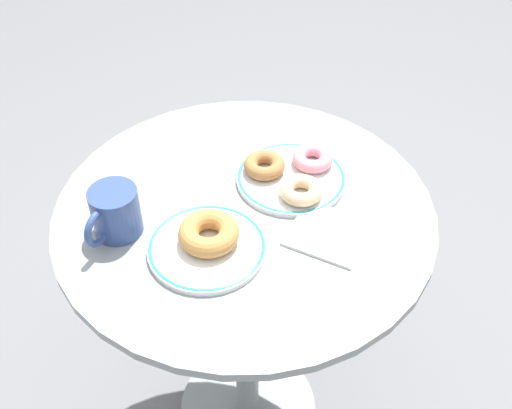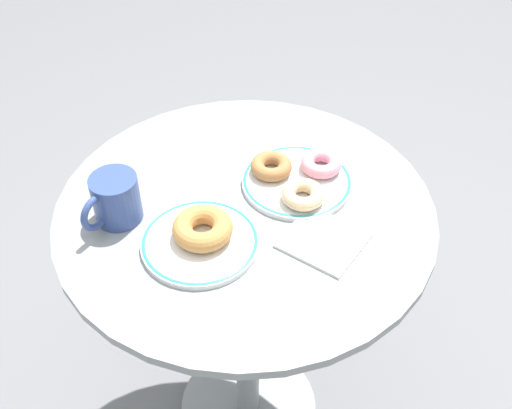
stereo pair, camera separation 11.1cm
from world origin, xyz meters
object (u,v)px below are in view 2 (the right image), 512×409
at_px(donut_cinnamon, 271,166).
at_px(paper_napkin, 323,240).
at_px(coffee_mug, 115,200).
at_px(plate_left, 200,242).
at_px(cafe_table, 246,284).
at_px(donut_glazed, 303,195).
at_px(plate_right, 298,182).
at_px(donut_old_fashioned, 203,228).
at_px(donut_pink_frosted, 321,164).

relative_size(donut_cinnamon, paper_napkin, 0.61).
bearing_deg(coffee_mug, plate_left, -56.04).
relative_size(cafe_table, plate_left, 3.62).
xyz_separation_m(donut_cinnamon, donut_glazed, (0.00, -0.10, 0.00)).
distance_m(paper_napkin, coffee_mug, 0.37).
bearing_deg(plate_right, coffee_mug, 162.91).
xyz_separation_m(donut_glazed, paper_napkin, (-0.02, -0.10, -0.02)).
xyz_separation_m(paper_napkin, coffee_mug, (-0.27, 0.24, 0.04)).
bearing_deg(donut_old_fashioned, cafe_table, 17.86).
relative_size(donut_pink_frosted, donut_cinnamon, 1.00).
bearing_deg(cafe_table, plate_right, -1.60).
distance_m(plate_right, donut_pink_frosted, 0.06).
xyz_separation_m(cafe_table, donut_old_fashioned, (-0.11, -0.03, 0.25)).
distance_m(cafe_table, donut_glazed, 0.27).
relative_size(donut_old_fashioned, paper_napkin, 0.81).
xyz_separation_m(cafe_table, donut_glazed, (0.09, -0.05, 0.25)).
bearing_deg(plate_left, donut_cinnamon, 22.67).
bearing_deg(donut_glazed, donut_pink_frosted, 32.63).
height_order(donut_old_fashioned, donut_glazed, donut_old_fashioned).
height_order(plate_right, coffee_mug, coffee_mug).
bearing_deg(donut_old_fashioned, coffee_mug, 127.95).
bearing_deg(paper_napkin, coffee_mug, 138.25).
relative_size(donut_old_fashioned, donut_cinnamon, 1.31).
height_order(plate_left, donut_cinnamon, donut_cinnamon).
height_order(donut_cinnamon, coffee_mug, coffee_mug).
height_order(cafe_table, plate_right, plate_right).
relative_size(donut_glazed, coffee_mug, 0.66).
distance_m(plate_right, coffee_mug, 0.34).
xyz_separation_m(donut_pink_frosted, donut_glazed, (-0.08, -0.05, 0.00)).
height_order(plate_left, coffee_mug, coffee_mug).
xyz_separation_m(donut_old_fashioned, donut_cinnamon, (0.19, 0.08, -0.00)).
height_order(cafe_table, donut_old_fashioned, donut_old_fashioned).
relative_size(plate_left, donut_glazed, 2.56).
bearing_deg(coffee_mug, donut_old_fashioned, -52.05).
distance_m(plate_left, donut_cinnamon, 0.22).
relative_size(donut_cinnamon, coffee_mug, 0.66).
relative_size(cafe_table, donut_cinnamon, 9.28).
distance_m(plate_right, donut_old_fashioned, 0.22).
bearing_deg(donut_old_fashioned, donut_pink_frosted, 6.77).
bearing_deg(donut_glazed, plate_left, 176.37).
bearing_deg(donut_glazed, donut_old_fashioned, 174.48).
xyz_separation_m(donut_glazed, coffee_mug, (-0.30, 0.15, 0.02)).
distance_m(donut_pink_frosted, paper_napkin, 0.18).
distance_m(cafe_table, plate_left, 0.26).
distance_m(donut_old_fashioned, donut_glazed, 0.20).
bearing_deg(donut_cinnamon, plate_left, -157.33).
xyz_separation_m(donut_old_fashioned, paper_napkin, (0.17, -0.11, -0.03)).
height_order(donut_old_fashioned, donut_pink_frosted, donut_old_fashioned).
bearing_deg(donut_old_fashioned, plate_right, 7.93).
height_order(donut_pink_frosted, donut_glazed, same).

